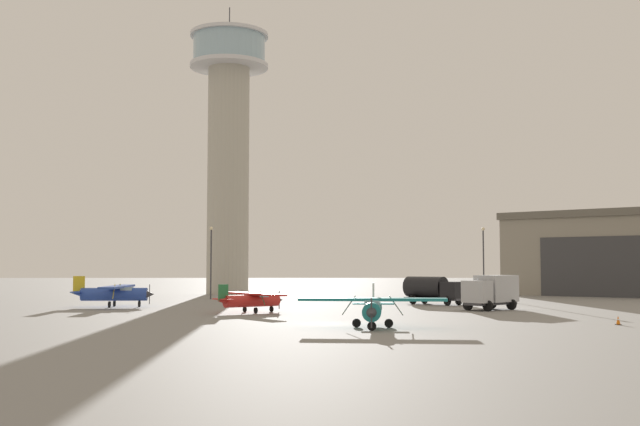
# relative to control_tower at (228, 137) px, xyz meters

# --- Properties ---
(ground_plane) EXTENTS (400.00, 400.00, 0.00)m
(ground_plane) POSITION_rel_control_tower_xyz_m (14.05, -56.11, -22.87)
(ground_plane) COLOR gray
(control_tower) EXTENTS (11.46, 11.46, 42.31)m
(control_tower) POSITION_rel_control_tower_xyz_m (0.00, 0.00, 0.00)
(control_tower) COLOR #B2AD9E
(control_tower) RESTS_ON ground_plane
(hangar) EXTENTS (34.24, 33.02, 11.63)m
(hangar) POSITION_rel_control_tower_xyz_m (55.74, -2.20, -17.04)
(hangar) COLOR gray
(hangar) RESTS_ON ground_plane
(airplane_teal) EXTENTS (9.92, 7.78, 2.92)m
(airplane_teal) POSITION_rel_control_tower_xyz_m (16.93, -59.65, -21.51)
(airplane_teal) COLOR teal
(airplane_teal) RESTS_ON ground_plane
(airplane_blue) EXTENTS (8.24, 10.50, 3.10)m
(airplane_blue) POSITION_rel_control_tower_xyz_m (-7.31, -34.18, -21.42)
(airplane_blue) COLOR #2847A8
(airplane_blue) RESTS_ON ground_plane
(airplane_red) EXTENTS (6.62, 7.65, 2.53)m
(airplane_red) POSITION_rel_control_tower_xyz_m (7.33, -43.40, -21.69)
(airplane_red) COLOR red
(airplane_red) RESTS_ON ground_plane
(truck_fuel_tanker_black) EXTENTS (6.48, 6.29, 2.97)m
(truck_fuel_tanker_black) POSITION_rel_control_tower_xyz_m (25.48, -29.02, -21.23)
(truck_fuel_tanker_black) COLOR #38383D
(truck_fuel_tanker_black) RESTS_ON ground_plane
(truck_box_silver) EXTENTS (5.90, 5.64, 3.23)m
(truck_box_silver) POSITION_rel_control_tower_xyz_m (29.48, -39.12, -21.09)
(truck_box_silver) COLOR #38383D
(truck_box_silver) RESTS_ON ground_plane
(light_post_west) EXTENTS (0.44, 0.44, 8.98)m
(light_post_west) POSITION_rel_control_tower_xyz_m (-0.14, -15.93, -17.55)
(light_post_west) COLOR #38383D
(light_post_west) RESTS_ON ground_plane
(light_post_north) EXTENTS (0.44, 0.44, 9.07)m
(light_post_north) POSITION_rel_control_tower_xyz_m (34.46, -12.45, -17.50)
(light_post_north) COLOR #38383D
(light_post_north) RESTS_ON ground_plane
(traffic_cone_near_left) EXTENTS (0.36, 0.36, 0.65)m
(traffic_cone_near_left) POSITION_rel_control_tower_xyz_m (34.33, -57.20, -22.55)
(traffic_cone_near_left) COLOR black
(traffic_cone_near_left) RESTS_ON ground_plane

